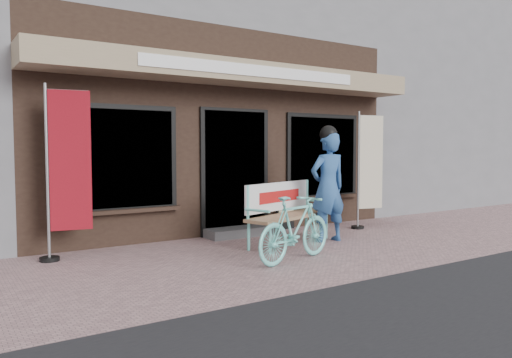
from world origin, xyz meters
TOP-DOWN VIEW (x-y plane):
  - ground at (0.00, 0.00)m, footprint 70.00×70.00m
  - storefront at (0.00, 4.96)m, footprint 7.00×6.77m
  - neighbor_right_near at (8.50, 5.50)m, footprint 10.00×7.00m
  - bench at (0.22, 0.80)m, footprint 1.83×1.01m
  - person at (0.90, 0.56)m, footprint 0.67×0.47m
  - bicycle at (-0.41, -0.28)m, footprint 1.53×0.78m
  - nobori_red at (-2.93, 1.47)m, footprint 0.70×0.30m
  - nobori_cream at (2.43, 1.16)m, footprint 0.65×0.29m
  - menu_stand at (1.05, 1.92)m, footprint 0.40×0.10m

SIDE VIEW (x-z plane):
  - ground at x=0.00m, z-range 0.00..0.00m
  - menu_stand at x=1.05m, z-range 0.01..0.81m
  - bicycle at x=-0.41m, z-range 0.00..0.89m
  - bench at x=0.22m, z-range 0.08..1.05m
  - person at x=0.90m, z-range -0.02..1.86m
  - nobori_cream at x=2.43m, z-range 0.04..2.22m
  - nobori_red at x=-2.93m, z-range 0.04..2.40m
  - neighbor_right_near at x=8.50m, z-range 0.00..5.60m
  - storefront at x=0.00m, z-range -0.01..5.99m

